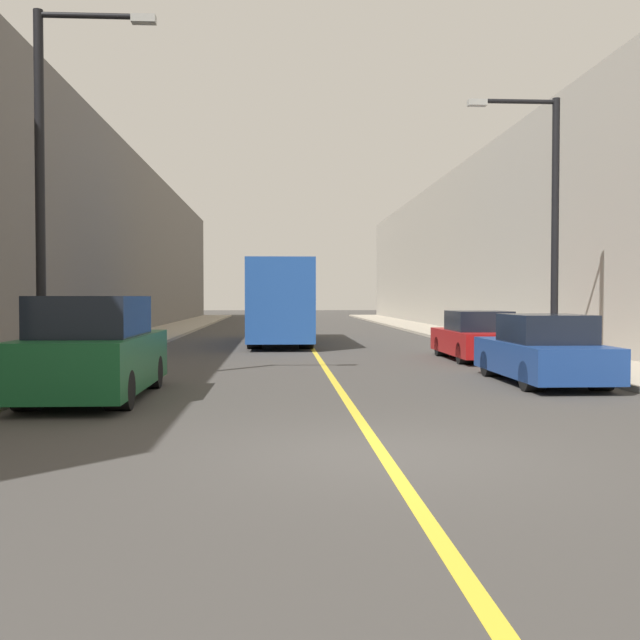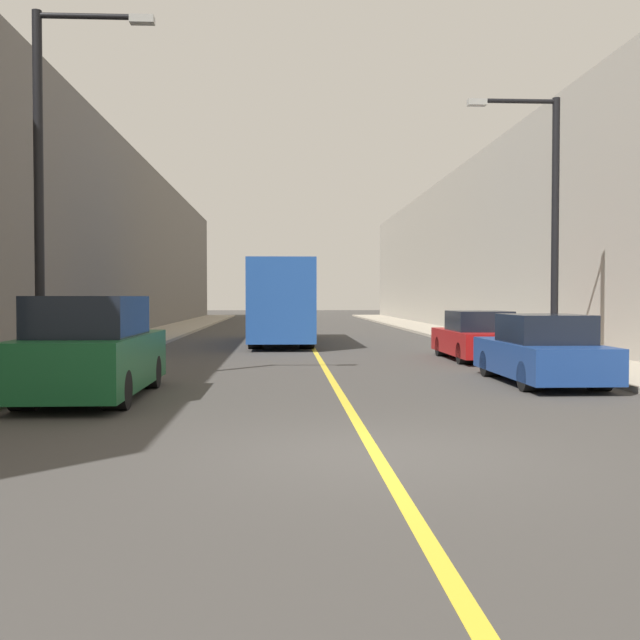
# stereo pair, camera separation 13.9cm
# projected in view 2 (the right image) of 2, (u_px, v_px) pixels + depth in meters

# --- Properties ---
(ground_plane) EXTENTS (200.00, 200.00, 0.00)m
(ground_plane) POSITION_uv_depth(u_px,v_px,m) (376.00, 454.00, 9.08)
(ground_plane) COLOR #3F3D3A
(sidewalk_left) EXTENTS (2.79, 72.00, 0.13)m
(sidewalk_left) POSITION_uv_depth(u_px,v_px,m) (164.00, 333.00, 38.67)
(sidewalk_left) COLOR #A89E8C
(sidewalk_left) RESTS_ON ground
(sidewalk_right) EXTENTS (2.79, 72.00, 0.13)m
(sidewalk_right) POSITION_uv_depth(u_px,v_px,m) (442.00, 332.00, 39.39)
(sidewalk_right) COLOR #A89E8C
(sidewalk_right) RESTS_ON ground
(building_row_left) EXTENTS (4.00, 72.00, 9.48)m
(building_row_left) POSITION_uv_depth(u_px,v_px,m) (97.00, 242.00, 38.35)
(building_row_left) COLOR #66605B
(building_row_left) RESTS_ON ground
(building_row_right) EXTENTS (4.00, 72.00, 9.16)m
(building_row_right) POSITION_uv_depth(u_px,v_px,m) (506.00, 246.00, 39.42)
(building_row_right) COLOR gray
(building_row_right) RESTS_ON ground
(road_center_line) EXTENTS (0.16, 72.00, 0.01)m
(road_center_line) POSITION_uv_depth(u_px,v_px,m) (304.00, 334.00, 39.03)
(road_center_line) COLOR gold
(road_center_line) RESTS_ON ground
(bus) EXTENTS (2.44, 10.16, 3.30)m
(bus) POSITION_uv_depth(u_px,v_px,m) (281.00, 301.00, 30.73)
(bus) COLOR #1E4793
(bus) RESTS_ON ground
(parked_suv_left) EXTENTS (1.94, 4.95, 1.93)m
(parked_suv_left) POSITION_uv_depth(u_px,v_px,m) (92.00, 351.00, 14.01)
(parked_suv_left) COLOR #145128
(parked_suv_left) RESTS_ON ground
(car_right_near) EXTENTS (1.81, 4.65, 1.53)m
(car_right_near) POSITION_uv_depth(u_px,v_px,m) (542.00, 352.00, 16.47)
(car_right_near) COLOR navy
(car_right_near) RESTS_ON ground
(car_right_mid) EXTENTS (1.83, 4.73, 1.49)m
(car_right_mid) POSITION_uv_depth(u_px,v_px,m) (477.00, 338.00, 22.65)
(car_right_mid) COLOR maroon
(car_right_mid) RESTS_ON ground
(street_lamp_left) EXTENTS (2.49, 0.24, 7.67)m
(street_lamp_left) POSITION_uv_depth(u_px,v_px,m) (49.00, 173.00, 15.47)
(street_lamp_left) COLOR black
(street_lamp_left) RESTS_ON sidewalk_left
(street_lamp_right) EXTENTS (2.49, 0.24, 7.09)m
(street_lamp_right) POSITION_uv_depth(u_px,v_px,m) (547.00, 212.00, 20.00)
(street_lamp_right) COLOR black
(street_lamp_right) RESTS_ON sidewalk_right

